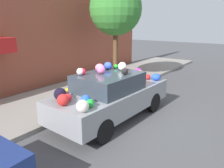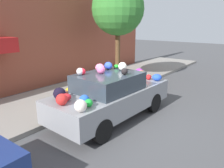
# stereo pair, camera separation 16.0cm
# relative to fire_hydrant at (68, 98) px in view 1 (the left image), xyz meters

# --- Properties ---
(ground_plane) EXTENTS (60.00, 60.00, 0.00)m
(ground_plane) POSITION_rel_fire_hydrant_xyz_m (0.45, -1.57, -0.49)
(ground_plane) COLOR #4C4C4F
(sidewalk_curb) EXTENTS (24.00, 3.20, 0.14)m
(sidewalk_curb) POSITION_rel_fire_hydrant_xyz_m (0.45, 1.13, -0.42)
(sidewalk_curb) COLOR gray
(sidewalk_curb) RESTS_ON ground
(building_facade) EXTENTS (18.00, 1.20, 6.35)m
(building_facade) POSITION_rel_fire_hydrant_xyz_m (0.31, 3.35, 2.64)
(building_facade) COLOR #9E4C38
(building_facade) RESTS_ON ground
(street_tree) EXTENTS (2.51, 2.51, 4.73)m
(street_tree) POSITION_rel_fire_hydrant_xyz_m (4.12, 0.95, 3.11)
(street_tree) COLOR brown
(street_tree) RESTS_ON sidewalk_curb
(fire_hydrant) EXTENTS (0.20, 0.20, 0.70)m
(fire_hydrant) POSITION_rel_fire_hydrant_xyz_m (0.00, 0.00, 0.00)
(fire_hydrant) COLOR gold
(fire_hydrant) RESTS_ON sidewalk_curb
(art_car) EXTENTS (4.34, 1.87, 1.76)m
(art_car) POSITION_rel_fire_hydrant_xyz_m (0.42, -1.54, 0.31)
(art_car) COLOR gray
(art_car) RESTS_ON ground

